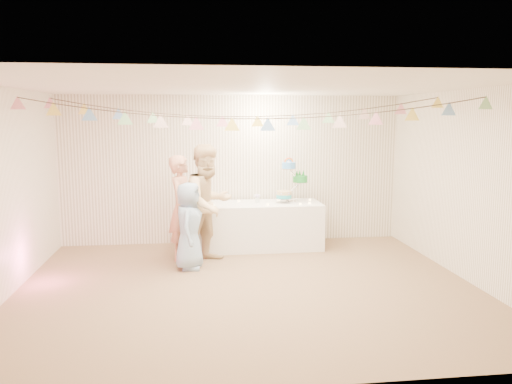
{
  "coord_description": "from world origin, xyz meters",
  "views": [
    {
      "loc": [
        -0.68,
        -6.27,
        2.22
      ],
      "look_at": [
        0.2,
        0.8,
        1.15
      ],
      "focal_mm": 35.0,
      "sensor_mm": 36.0,
      "label": 1
    }
  ],
  "objects": [
    {
      "name": "bunting_back",
      "position": [
        0.0,
        1.1,
        2.35
      ],
      "size": [
        5.6,
        1.1,
        0.4
      ],
      "primitive_type": null,
      "color": "pink",
      "rests_on": "ceiling"
    },
    {
      "name": "cake_bottom",
      "position": [
        0.82,
        1.99,
        0.84
      ],
      "size": [
        0.31,
        0.31,
        0.15
      ],
      "primitive_type": null,
      "color": "#27ACB6",
      "rests_on": "cake_stand"
    },
    {
      "name": "cake_middle",
      "position": [
        1.15,
        2.14,
        1.11
      ],
      "size": [
        0.27,
        0.27,
        0.22
      ],
      "primitive_type": null,
      "color": "#1C822C",
      "rests_on": "cake_stand"
    },
    {
      "name": "right_wall",
      "position": [
        3.0,
        0.0,
        1.3
      ],
      "size": [
        5.0,
        5.0,
        0.0
      ],
      "primitive_type": "plane",
      "color": "white",
      "rests_on": "ground"
    },
    {
      "name": "posy",
      "position": [
        0.38,
        2.05,
        0.82
      ],
      "size": [
        0.13,
        0.13,
        0.15
      ],
      "primitive_type": null,
      "color": "white",
      "rests_on": "table"
    },
    {
      "name": "cake_stand",
      "position": [
        0.97,
        2.05,
        1.11
      ],
      "size": [
        0.64,
        0.37,
        0.71
      ],
      "primitive_type": null,
      "color": "silver",
      "rests_on": "table"
    },
    {
      "name": "bunting_front",
      "position": [
        0.0,
        -0.2,
        2.32
      ],
      "size": [
        5.6,
        0.9,
        0.36
      ],
      "primitive_type": null,
      "color": "#72A5E5",
      "rests_on": "ceiling"
    },
    {
      "name": "tealight_2",
      "position": [
        0.52,
        1.78,
        0.79
      ],
      "size": [
        0.04,
        0.04,
        0.03
      ],
      "primitive_type": "cylinder",
      "color": "#FFD88C",
      "rests_on": "table"
    },
    {
      "name": "floor",
      "position": [
        0.0,
        0.0,
        0.0
      ],
      "size": [
        6.0,
        6.0,
        0.0
      ],
      "primitive_type": "plane",
      "color": "brown",
      "rests_on": "ground"
    },
    {
      "name": "platter",
      "position": [
        -0.14,
        1.95,
        0.76
      ],
      "size": [
        0.35,
        0.35,
        0.02
      ],
      "primitive_type": "cylinder",
      "color": "white",
      "rests_on": "table"
    },
    {
      "name": "person_child",
      "position": [
        -0.77,
        0.95,
        0.64
      ],
      "size": [
        0.5,
        0.69,
        1.29
      ],
      "primitive_type": "imported",
      "rotation": [
        0.0,
        0.0,
        1.41
      ],
      "color": "#8FABCB",
      "rests_on": "floor"
    },
    {
      "name": "tealight_1",
      "position": [
        0.07,
        2.18,
        0.79
      ],
      "size": [
        0.04,
        0.04,
        0.03
      ],
      "primitive_type": "cylinder",
      "color": "#FFD88C",
      "rests_on": "table"
    },
    {
      "name": "front_wall",
      "position": [
        0.0,
        -2.5,
        1.3
      ],
      "size": [
        6.0,
        6.0,
        0.0
      ],
      "primitive_type": "plane",
      "color": "white",
      "rests_on": "ground"
    },
    {
      "name": "person_adult_a",
      "position": [
        -0.88,
        1.49,
        0.82
      ],
      "size": [
        0.56,
        0.69,
        1.64
      ],
      "primitive_type": "imported",
      "rotation": [
        0.0,
        0.0,
        1.25
      ],
      "color": "tan",
      "rests_on": "floor"
    },
    {
      "name": "cake_top_tier",
      "position": [
        0.91,
        2.02,
        1.38
      ],
      "size": [
        0.25,
        0.25,
        0.19
      ],
      "primitive_type": null,
      "color": "#4A97EA",
      "rests_on": "cake_stand"
    },
    {
      "name": "tealight_0",
      "position": [
        -0.38,
        1.85,
        0.79
      ],
      "size": [
        0.04,
        0.04,
        0.03
      ],
      "primitive_type": "cylinder",
      "color": "#FFD88C",
      "rests_on": "table"
    },
    {
      "name": "left_wall",
      "position": [
        -3.0,
        0.0,
        1.3
      ],
      "size": [
        5.0,
        5.0,
        0.0
      ],
      "primitive_type": "plane",
      "color": "white",
      "rests_on": "ground"
    },
    {
      "name": "tealight_6",
      "position": [
        1.07,
        1.76,
        0.79
      ],
      "size": [
        0.04,
        0.04,
        0.03
      ],
      "primitive_type": "cylinder",
      "color": "#FFD88C",
      "rests_on": "table"
    },
    {
      "name": "table",
      "position": [
        0.42,
        2.0,
        0.39
      ],
      "size": [
        2.07,
        0.83,
        0.78
      ],
      "primitive_type": "cube",
      "color": "white",
      "rests_on": "floor"
    },
    {
      "name": "person_adult_b",
      "position": [
        -0.48,
        1.27,
        0.91
      ],
      "size": [
        1.12,
        1.1,
        1.82
      ],
      "primitive_type": "imported",
      "rotation": [
        0.0,
        0.0,
        0.7
      ],
      "color": "#E3BE8C",
      "rests_on": "floor"
    },
    {
      "name": "back_wall",
      "position": [
        0.0,
        2.5,
        1.3
      ],
      "size": [
        6.0,
        6.0,
        0.0
      ],
      "primitive_type": "plane",
      "color": "white",
      "rests_on": "ground"
    },
    {
      "name": "tealight_3",
      "position": [
        0.77,
        2.22,
        0.79
      ],
      "size": [
        0.04,
        0.04,
        0.03
      ],
      "primitive_type": "cylinder",
      "color": "#FFD88C",
      "rests_on": "table"
    },
    {
      "name": "ceiling",
      "position": [
        0.0,
        0.0,
        2.6
      ],
      "size": [
        6.0,
        6.0,
        0.0
      ],
      "primitive_type": "plane",
      "color": "silver",
      "rests_on": "ground"
    },
    {
      "name": "tealight_4",
      "position": [
        1.24,
        1.82,
        0.79
      ],
      "size": [
        0.04,
        0.04,
        0.03
      ],
      "primitive_type": "cylinder",
      "color": "#FFD88C",
      "rests_on": "table"
    },
    {
      "name": "tealight_5",
      "position": [
        1.32,
        2.15,
        0.79
      ],
      "size": [
        0.04,
        0.04,
        0.03
      ],
      "primitive_type": "cylinder",
      "color": "#FFD88C",
      "rests_on": "table"
    }
  ]
}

